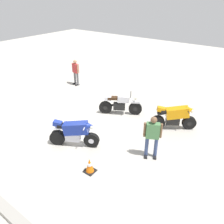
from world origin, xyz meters
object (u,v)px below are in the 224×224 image
motorcycle_orange_sportbike (174,117)px  person_in_red_shirt (76,71)px  motorcycle_silver_cruiser (120,104)px  motorcycle_blue_sportbike (74,132)px  traffic_cone (90,165)px  person_in_green_shirt (152,135)px

motorcycle_orange_sportbike → person_in_red_shirt: (7.10, -1.24, 0.31)m
person_in_red_shirt → motorcycle_silver_cruiser: bearing=83.9°
motorcycle_orange_sportbike → person_in_red_shirt: bearing=135.4°
motorcycle_orange_sportbike → person_in_red_shirt: 7.21m
motorcycle_blue_sportbike → person_in_red_shirt: person_in_red_shirt is taller
motorcycle_orange_sportbike → person_in_red_shirt: size_ratio=1.07×
motorcycle_silver_cruiser → person_in_red_shirt: size_ratio=1.15×
traffic_cone → person_in_green_shirt: bearing=-123.3°
person_in_red_shirt → motorcycle_orange_sportbike: bearing=92.9°
person_in_red_shirt → person_in_green_shirt: bearing=76.8°
motorcycle_blue_sportbike → person_in_red_shirt: bearing=104.9°
person_in_red_shirt → traffic_cone: 8.06m
motorcycle_orange_sportbike → traffic_cone: motorcycle_orange_sportbike is taller
motorcycle_blue_sportbike → person_in_green_shirt: size_ratio=1.08×
motorcycle_silver_cruiser → person_in_red_shirt: person_in_red_shirt is taller
motorcycle_orange_sportbike → motorcycle_silver_cruiser: (2.64, 0.29, -0.07)m
person_in_green_shirt → motorcycle_blue_sportbike: bearing=-96.0°
motorcycle_orange_sportbike → motorcycle_blue_sportbike: bearing=-161.8°
motorcycle_blue_sportbike → person_in_red_shirt: 6.49m
motorcycle_silver_cruiser → traffic_cone: size_ratio=3.49×
motorcycle_orange_sportbike → person_in_green_shirt: 2.29m
motorcycle_silver_cruiser → traffic_cone: 4.16m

